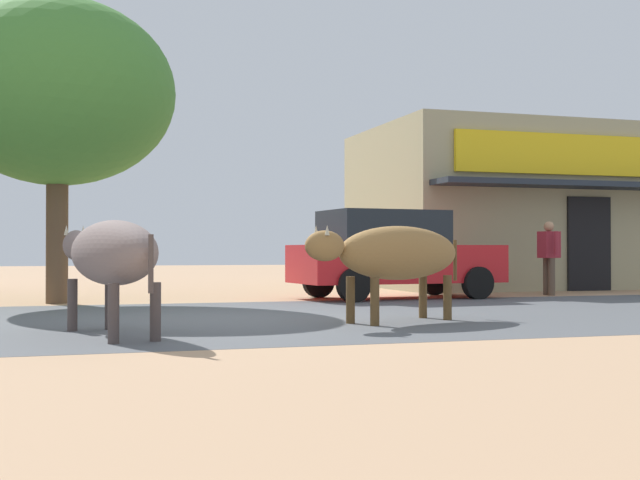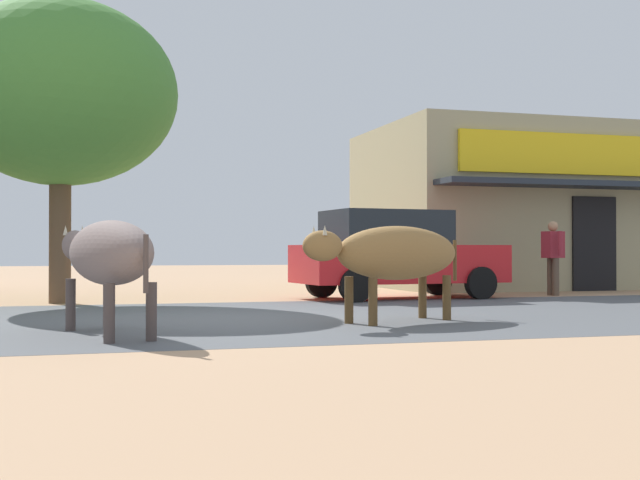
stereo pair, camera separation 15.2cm
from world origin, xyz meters
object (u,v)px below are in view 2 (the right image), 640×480
at_px(cow_near_brown, 107,254).
at_px(cow_far_dark, 395,254).
at_px(parked_hatchback_car, 395,254).
at_px(pedestrian_by_shop, 553,252).
at_px(roadside_tree, 61,94).

height_order(cow_near_brown, cow_far_dark, cow_near_brown).
distance_m(parked_hatchback_car, cow_far_dark, 5.20).
bearing_deg(cow_far_dark, pedestrian_by_shop, 42.63).
bearing_deg(cow_near_brown, cow_far_dark, 10.20).
xyz_separation_m(roadside_tree, cow_far_dark, (4.07, -5.15, -2.72)).
xyz_separation_m(roadside_tree, cow_near_brown, (0.54, -5.79, -2.71)).
relative_size(cow_near_brown, pedestrian_by_shop, 1.91).
xyz_separation_m(roadside_tree, parked_hatchback_car, (6.00, -0.32, -2.74)).
bearing_deg(pedestrian_by_shop, cow_near_brown, -147.96).
xyz_separation_m(cow_near_brown, pedestrian_by_shop, (8.88, 5.56, -0.00)).
xyz_separation_m(parked_hatchback_car, cow_near_brown, (-5.47, -5.47, 0.02)).
relative_size(cow_near_brown, cow_far_dark, 1.12).
bearing_deg(pedestrian_by_shop, roadside_tree, 178.62).
height_order(cow_near_brown, pedestrian_by_shop, pedestrian_by_shop).
height_order(cow_far_dark, pedestrian_by_shop, pedestrian_by_shop).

